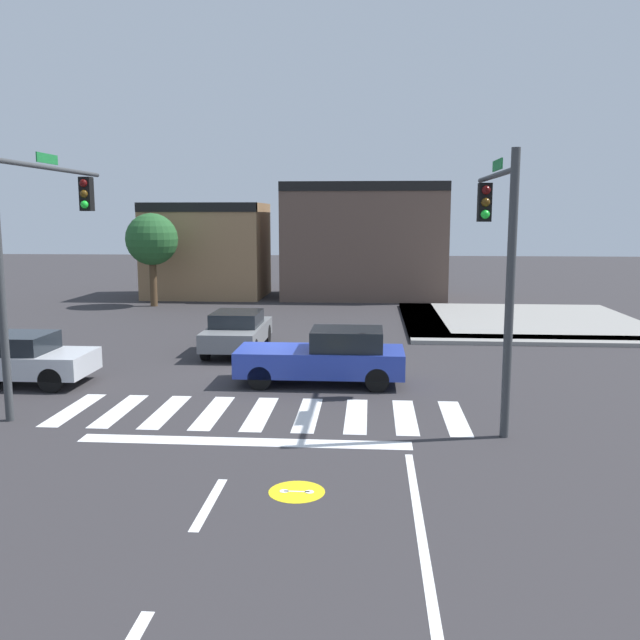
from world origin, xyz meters
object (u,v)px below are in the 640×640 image
(roadside_tree, at_px, (152,240))
(traffic_signal_southeast, at_px, (498,239))
(car_blue, at_px, (326,357))
(car_gray, at_px, (237,331))
(car_silver, at_px, (15,359))
(traffic_signal_southwest, at_px, (42,227))

(roadside_tree, bearing_deg, traffic_signal_southeast, -52.80)
(traffic_signal_southeast, distance_m, roadside_tree, 22.89)
(car_blue, distance_m, car_gray, 5.32)
(car_silver, height_order, car_gray, car_silver)
(car_blue, distance_m, car_silver, 8.49)
(traffic_signal_southeast, relative_size, car_gray, 1.42)
(traffic_signal_southwest, relative_size, car_silver, 1.48)
(traffic_signal_southwest, xyz_separation_m, car_silver, (-1.60, 1.20, -3.58))
(roadside_tree, bearing_deg, car_gray, -59.92)
(traffic_signal_southeast, distance_m, car_gray, 10.56)
(car_silver, height_order, roadside_tree, roadside_tree)
(car_silver, distance_m, car_gray, 7.10)
(traffic_signal_southeast, xyz_separation_m, car_silver, (-12.45, 2.05, -3.33))
(traffic_signal_southwest, distance_m, car_blue, 7.94)
(traffic_signal_southwest, distance_m, car_gray, 7.89)
(car_blue, height_order, roadside_tree, roadside_tree)
(car_silver, bearing_deg, car_blue, -175.51)
(traffic_signal_southeast, xyz_separation_m, traffic_signal_southwest, (-10.85, 0.85, 0.25))
(roadside_tree, bearing_deg, car_blue, -57.61)
(car_silver, bearing_deg, car_gray, -136.88)
(car_blue, bearing_deg, roadside_tree, -57.61)
(traffic_signal_southeast, height_order, car_silver, traffic_signal_southeast)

